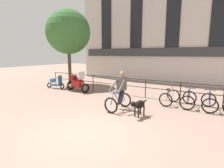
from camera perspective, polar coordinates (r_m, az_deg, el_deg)
name	(u,v)px	position (r m, az deg, el deg)	size (l,w,h in m)	color
ground_plane	(86,131)	(5.89, -8.60, -14.94)	(60.00, 60.00, 0.00)	#8E7060
canal_railing	(146,85)	(10.04, 10.92, -0.39)	(15.05, 0.05, 1.05)	#232326
building_facade	(174,15)	(15.72, 19.68, 20.32)	(18.00, 0.72, 10.99)	beige
cyclist_with_bike	(120,92)	(7.77, 2.61, -2.78)	(0.75, 1.21, 1.70)	black
dog	(139,105)	(6.98, 8.65, -6.77)	(0.41, 0.98, 0.68)	black
parked_motorcycle	(78,83)	(11.76, -11.19, 0.35)	(1.83, 0.97, 1.35)	black
parked_bicycle_near_lamp	(170,97)	(9.06, 18.31, -4.09)	(0.77, 1.17, 0.86)	black
parked_bicycle_mid_left	(188,99)	(8.91, 23.68, -4.65)	(0.72, 1.14, 0.86)	black
parked_bicycle_mid_right	(209,102)	(8.84, 29.18, -5.19)	(0.78, 1.18, 0.86)	black
parked_scooter	(55,82)	(13.19, -18.11, 0.62)	(1.32, 0.56, 0.96)	black
tree_canalside_left	(68,32)	(14.64, -14.10, 16.14)	(3.45, 3.45, 5.88)	brown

